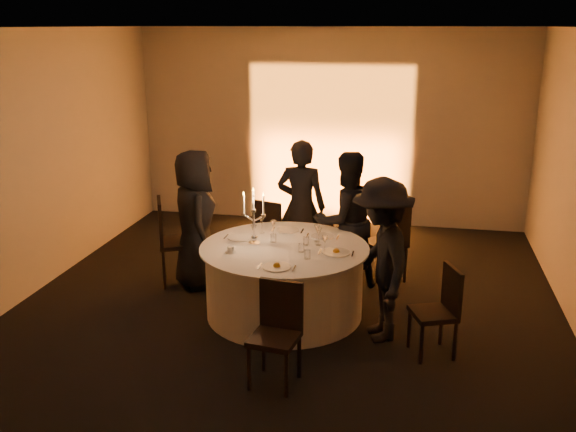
% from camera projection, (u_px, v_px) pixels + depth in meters
% --- Properties ---
extents(floor, '(7.00, 7.00, 0.00)m').
position_uv_depth(floor, '(284.00, 313.00, 7.01)').
color(floor, black).
rests_on(floor, ground).
extents(ceiling, '(7.00, 7.00, 0.00)m').
position_uv_depth(ceiling, '(284.00, 27.00, 6.15)').
color(ceiling, silver).
rests_on(ceiling, wall_back).
extents(wall_back, '(7.00, 0.00, 7.00)m').
position_uv_depth(wall_back, '(330.00, 128.00, 9.87)').
color(wall_back, '#B9B3AC').
rests_on(wall_back, floor).
extents(wall_front, '(7.00, 0.00, 7.00)m').
position_uv_depth(wall_front, '(146.00, 335.00, 3.29)').
color(wall_front, '#B9B3AC').
rests_on(wall_front, floor).
extents(wall_left, '(0.00, 7.00, 7.00)m').
position_uv_depth(wall_left, '(21.00, 167.00, 7.15)').
color(wall_left, '#B9B3AC').
rests_on(wall_left, floor).
extents(uplighter_fixture, '(0.25, 0.12, 0.10)m').
position_uv_depth(uplighter_fixture, '(326.00, 223.00, 10.00)').
color(uplighter_fixture, black).
rests_on(uplighter_fixture, floor).
extents(banquet_table, '(1.80, 1.80, 0.77)m').
position_uv_depth(banquet_table, '(284.00, 280.00, 6.90)').
color(banquet_table, black).
rests_on(banquet_table, floor).
extents(chair_left, '(0.61, 0.61, 1.05)m').
position_uv_depth(chair_left, '(171.00, 236.00, 7.68)').
color(chair_left, black).
rests_on(chair_left, floor).
extents(chair_back_left, '(0.50, 0.50, 0.92)m').
position_uv_depth(chair_back_left, '(271.00, 230.00, 8.15)').
color(chair_back_left, black).
rests_on(chair_back_left, floor).
extents(chair_back_right, '(0.61, 0.61, 1.00)m').
position_uv_depth(chair_back_right, '(389.00, 239.00, 7.69)').
color(chair_back_right, black).
rests_on(chair_back_right, floor).
extents(chair_right, '(0.50, 0.49, 0.87)m').
position_uv_depth(chair_right, '(441.00, 306.00, 6.02)').
color(chair_right, black).
rests_on(chair_right, floor).
extents(chair_front, '(0.45, 0.45, 0.91)m').
position_uv_depth(chair_front, '(277.00, 327.00, 5.56)').
color(chair_front, black).
rests_on(chair_front, floor).
extents(guest_left, '(0.83, 0.96, 1.65)m').
position_uv_depth(guest_left, '(195.00, 219.00, 7.54)').
color(guest_left, black).
rests_on(guest_left, floor).
extents(guest_back_left, '(0.63, 0.43, 1.69)m').
position_uv_depth(guest_back_left, '(301.00, 207.00, 7.99)').
color(guest_back_left, black).
rests_on(guest_back_left, floor).
extents(guest_back_right, '(1.01, 0.95, 1.64)m').
position_uv_depth(guest_back_right, '(346.00, 221.00, 7.51)').
color(guest_back_right, black).
rests_on(guest_back_right, floor).
extents(guest_right, '(0.91, 1.20, 1.64)m').
position_uv_depth(guest_right, '(381.00, 260.00, 6.26)').
color(guest_right, black).
rests_on(guest_right, floor).
extents(plate_left, '(0.36, 0.29, 0.01)m').
position_uv_depth(plate_left, '(241.00, 237.00, 7.06)').
color(plate_left, silver).
rests_on(plate_left, banquet_table).
extents(plate_back_left, '(0.36, 0.26, 0.01)m').
position_uv_depth(plate_back_left, '(288.00, 230.00, 7.31)').
color(plate_back_left, silver).
rests_on(plate_back_left, banquet_table).
extents(plate_back_right, '(0.35, 0.25, 0.01)m').
position_uv_depth(plate_back_right, '(322.00, 236.00, 7.09)').
color(plate_back_right, silver).
rests_on(plate_back_right, banquet_table).
extents(plate_right, '(0.36, 0.29, 0.08)m').
position_uv_depth(plate_right, '(336.00, 252.00, 6.59)').
color(plate_right, silver).
rests_on(plate_right, banquet_table).
extents(plate_front, '(0.36, 0.28, 0.08)m').
position_uv_depth(plate_front, '(277.00, 266.00, 6.20)').
color(plate_front, silver).
rests_on(plate_front, banquet_table).
extents(coffee_cup, '(0.11, 0.11, 0.07)m').
position_uv_depth(coffee_cup, '(231.00, 250.00, 6.61)').
color(coffee_cup, silver).
rests_on(coffee_cup, banquet_table).
extents(candelabra, '(0.26, 0.13, 0.63)m').
position_uv_depth(candelabra, '(254.00, 225.00, 6.81)').
color(candelabra, white).
rests_on(candelabra, banquet_table).
extents(wine_glass_a, '(0.07, 0.07, 0.19)m').
position_uv_depth(wine_glass_a, '(319.00, 233.00, 6.79)').
color(wine_glass_a, white).
rests_on(wine_glass_a, banquet_table).
extents(wine_glass_b, '(0.07, 0.07, 0.19)m').
position_uv_depth(wine_glass_b, '(254.00, 230.00, 6.90)').
color(wine_glass_b, white).
rests_on(wine_glass_b, banquet_table).
extents(wine_glass_c, '(0.07, 0.07, 0.19)m').
position_uv_depth(wine_glass_c, '(317.00, 230.00, 6.91)').
color(wine_glass_c, white).
rests_on(wine_glass_c, banquet_table).
extents(wine_glass_d, '(0.07, 0.07, 0.19)m').
position_uv_depth(wine_glass_d, '(273.00, 225.00, 7.07)').
color(wine_glass_d, white).
rests_on(wine_glass_d, banquet_table).
extents(wine_glass_e, '(0.07, 0.07, 0.19)m').
position_uv_depth(wine_glass_e, '(262.00, 221.00, 7.19)').
color(wine_glass_e, white).
rests_on(wine_glass_e, banquet_table).
extents(wine_glass_f, '(0.07, 0.07, 0.19)m').
position_uv_depth(wine_glass_f, '(325.00, 241.00, 6.55)').
color(wine_glass_f, white).
rests_on(wine_glass_f, banquet_table).
extents(tumbler_a, '(0.07, 0.07, 0.09)m').
position_uv_depth(tumbler_a, '(273.00, 238.00, 6.92)').
color(tumbler_a, white).
rests_on(tumbler_a, banquet_table).
extents(tumbler_b, '(0.07, 0.07, 0.09)m').
position_uv_depth(tumbler_b, '(301.00, 248.00, 6.62)').
color(tumbler_b, white).
rests_on(tumbler_b, banquet_table).
extents(tumbler_c, '(0.07, 0.07, 0.09)m').
position_uv_depth(tumbler_c, '(307.00, 254.00, 6.43)').
color(tumbler_c, white).
rests_on(tumbler_c, banquet_table).
extents(tumbler_d, '(0.07, 0.07, 0.09)m').
position_uv_depth(tumbler_d, '(306.00, 241.00, 6.83)').
color(tumbler_d, white).
rests_on(tumbler_d, banquet_table).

